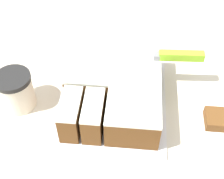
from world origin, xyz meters
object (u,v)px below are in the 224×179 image
(coffee_cup, at_px, (16,91))
(knife, at_px, (166,56))
(cake, at_px, (113,89))
(brownie, at_px, (217,119))
(cake_board, at_px, (112,101))

(coffee_cup, bearing_deg, knife, 16.32)
(cake, distance_m, brownie, 0.28)
(cake, height_order, coffee_cup, coffee_cup)
(cake_board, xyz_separation_m, brownie, (0.27, -0.05, 0.02))
(cake_board, bearing_deg, knife, 31.71)
(cake, relative_size, knife, 0.83)
(knife, distance_m, brownie, 0.21)
(cake_board, xyz_separation_m, coffee_cup, (-0.25, -0.03, 0.05))
(knife, relative_size, brownie, 5.67)
(coffee_cup, bearing_deg, cake, 7.29)
(cake_board, distance_m, cake, 0.05)
(cake, distance_m, coffee_cup, 0.25)
(cake_board, distance_m, knife, 0.19)
(cake, distance_m, knife, 0.16)
(knife, height_order, coffee_cup, knife)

